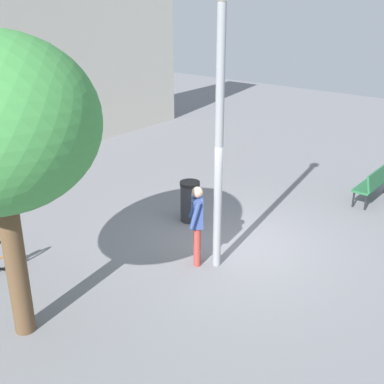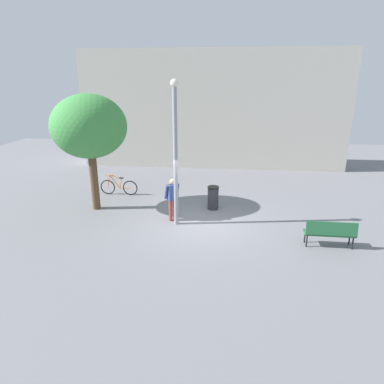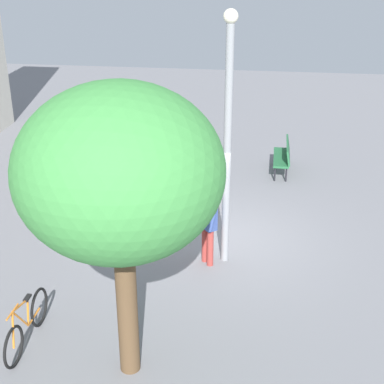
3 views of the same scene
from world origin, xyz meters
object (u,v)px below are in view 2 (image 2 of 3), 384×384
person_by_lamppost (173,197)px  park_bench (330,232)px  bicycle_orange (119,187)px  trash_bin (213,198)px  plaza_tree (89,127)px  lamppost (175,149)px

person_by_lamppost → park_bench: size_ratio=1.04×
person_by_lamppost → park_bench: 5.70m
person_by_lamppost → bicycle_orange: size_ratio=0.92×
bicycle_orange → trash_bin: (4.56, -1.41, 0.12)m
bicycle_orange → person_by_lamppost: bearing=-42.2°
plaza_tree → trash_bin: size_ratio=4.76×
park_bench → bicycle_orange: (-8.50, 4.45, -0.16)m
bicycle_orange → trash_bin: size_ratio=1.82×
plaza_tree → trash_bin: bearing=5.5°
park_bench → bicycle_orange: 9.59m
bicycle_orange → park_bench: bearing=-27.6°
lamppost → plaza_tree: lamppost is taller
lamppost → park_bench: bearing=-14.1°
person_by_lamppost → park_bench: person_by_lamppost is taller
lamppost → person_by_lamppost: bearing=118.4°
person_by_lamppost → bicycle_orange: bearing=137.8°
person_by_lamppost → plaza_tree: (-3.44, 0.89, 2.48)m
plaza_tree → park_bench: bearing=-16.1°
person_by_lamppost → plaza_tree: 4.34m
lamppost → park_bench: lamppost is taller
park_bench → trash_bin: (-3.94, 3.04, -0.04)m
lamppost → person_by_lamppost: size_ratio=3.15×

